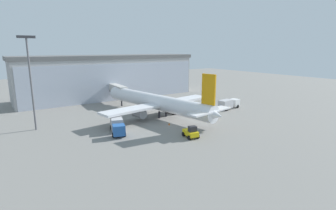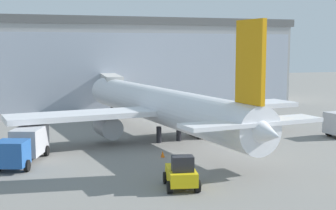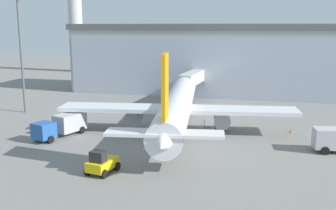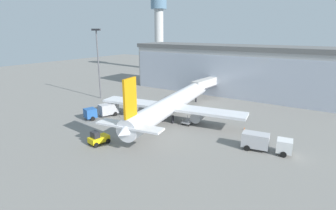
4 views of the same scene
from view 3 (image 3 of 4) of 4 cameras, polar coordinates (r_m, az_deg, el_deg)
ground at (r=45.33m, az=-0.84°, el=-6.16°), size 240.00×240.00×0.00m
terminal_building at (r=81.43m, az=6.79°, el=6.68°), size 59.31×15.26×14.02m
jet_bridge at (r=71.94m, az=3.82°, el=3.83°), size 2.89×13.03×5.54m
control_tower at (r=122.49m, az=-13.40°, el=13.82°), size 7.65×7.65×32.08m
apron_light_mast at (r=65.98m, az=-20.63°, el=8.39°), size 3.20×0.40×18.52m
airplane at (r=52.06m, az=1.43°, el=-0.01°), size 31.05×39.08×11.29m
catering_truck at (r=51.12m, az=-15.16°, el=-2.81°), size 4.27×7.62×2.65m
baggage_cart at (r=51.34m, az=5.88°, el=-3.52°), size 1.69×2.85×1.50m
pushback_tug at (r=38.00m, az=-9.61°, el=-8.32°), size 2.61×3.45×2.30m
safety_cone_nose at (r=45.64m, az=-3.57°, el=-5.70°), size 0.36×0.36×0.55m
safety_cone_wingtip at (r=53.79m, az=17.47°, el=-3.55°), size 0.36×0.36×0.55m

